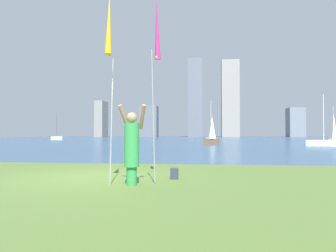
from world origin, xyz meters
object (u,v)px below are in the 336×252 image
Objects in this scene: sailboat_0 at (57,138)px; sailboat_2 at (324,142)px; person at (132,145)px; kite_flag_right at (157,33)px; kite_flag_left at (109,28)px; sailboat_5 at (133,138)px; bag at (174,174)px; sailboat_7 at (211,138)px; sailboat_6 at (334,128)px; sailboat_1 at (212,131)px.

sailboat_2 is (39.81, -24.12, 0.03)m from sailboat_0.
kite_flag_right reaches higher than person.
kite_flag_right reaches higher than kite_flag_left.
sailboat_0 reaches higher than person.
sailboat_5 is (-11.39, 50.41, -0.58)m from person.
sailboat_2 reaches higher than kite_flag_left.
kite_flag_left is 4.05m from bag.
sailboat_5 reaches higher than bag.
person is 0.41× the size of kite_flag_right.
bag is at bearing -121.35° from sailboat_2.
sailboat_0 is 1.19× the size of sailboat_7.
kite_flag_right is at bearing -76.54° from sailboat_5.
kite_flag_right is at bearing -142.96° from bag.
sailboat_6 reaches higher than bag.
kite_flag_left is 0.93× the size of sailboat_1.
sailboat_7 is at bearing 85.35° from kite_flag_right.
sailboat_2 reaches higher than person.
sailboat_0 is (-25.38, 46.59, -3.37)m from kite_flag_left.
sailboat_1 is at bearing 101.56° from person.
kite_flag_right is 1.06× the size of sailboat_5.
kite_flag_left is at bearing -120.65° from sailboat_6.
person is at bearing -120.21° from sailboat_6.
sailboat_1 is 1.10× the size of sailboat_5.
person is 46.21m from sailboat_7.
sailboat_2 is 17.83m from sailboat_6.
sailboat_5 is 0.85× the size of sailboat_6.
sailboat_6 is (18.86, 12.68, 0.56)m from sailboat_1.
sailboat_0 is at bearing 118.58° from kite_flag_left.
sailboat_0 is 1.20× the size of sailboat_5.
kite_flag_left is (-0.51, -0.20, 2.78)m from person.
sailboat_0 is at bearing 144.17° from sailboat_1.
sailboat_6 is (48.02, -8.38, 1.66)m from sailboat_0.
sailboat_0 is 30.10m from sailboat_7.
person is 1.58m from bag.
bag is at bearing -94.14° from sailboat_7.
kite_flag_right is 43.20m from sailboat_6.
person is 2.84m from kite_flag_left.
sailboat_5 is at bearing 120.32° from sailboat_1.
kite_flag_left is 53.16m from sailboat_0.
sailboat_2 is 37.85m from sailboat_5.
sailboat_0 reaches higher than sailboat_7.
kite_flag_left is 0.91× the size of sailboat_2.
sailboat_0 is 35.98m from sailboat_1.
kite_flag_left is 1.34m from kite_flag_right.
sailboat_5 is 16.21m from sailboat_7.
sailboat_0 is 1.09× the size of sailboat_1.
person is at bearing -95.22° from sailboat_7.
sailboat_1 is 1.09× the size of sailboat_7.
sailboat_2 is (12.97, 21.29, 0.24)m from bag.
sailboat_0 is (-26.84, 45.41, 0.22)m from bag.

